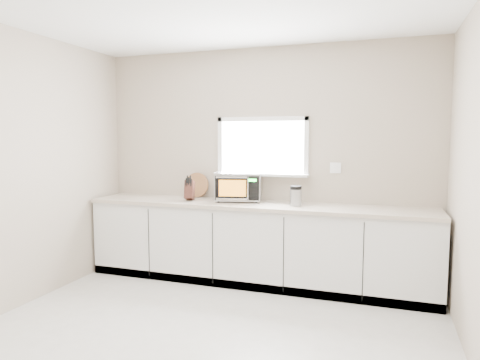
% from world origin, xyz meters
% --- Properties ---
extents(ground, '(4.00, 4.00, 0.00)m').
position_xyz_m(ground, '(0.00, 0.00, 0.00)').
color(ground, beige).
rests_on(ground, ground).
extents(back_wall, '(4.00, 0.17, 2.70)m').
position_xyz_m(back_wall, '(0.00, 2.00, 1.36)').
color(back_wall, '#B09E8B').
rests_on(back_wall, ground).
extents(cabinets, '(3.92, 0.60, 0.88)m').
position_xyz_m(cabinets, '(0.00, 1.70, 0.44)').
color(cabinets, silver).
rests_on(cabinets, ground).
extents(countertop, '(3.92, 0.64, 0.04)m').
position_xyz_m(countertop, '(0.00, 1.69, 0.90)').
color(countertop, beige).
rests_on(countertop, cabinets).
extents(microwave, '(0.59, 0.51, 0.33)m').
position_xyz_m(microwave, '(-0.24, 1.82, 1.09)').
color(microwave, black).
rests_on(microwave, countertop).
extents(knife_block, '(0.14, 0.22, 0.30)m').
position_xyz_m(knife_block, '(-0.79, 1.65, 1.05)').
color(knife_block, '#412017').
rests_on(knife_block, countertop).
extents(cutting_board, '(0.31, 0.07, 0.31)m').
position_xyz_m(cutting_board, '(-0.83, 1.94, 1.07)').
color(cutting_board, '#97623A').
rests_on(cutting_board, countertop).
extents(coffee_grinder, '(0.16, 0.16, 0.22)m').
position_xyz_m(coffee_grinder, '(0.47, 1.68, 1.03)').
color(coffee_grinder, '#A9ABB0').
rests_on(coffee_grinder, countertop).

